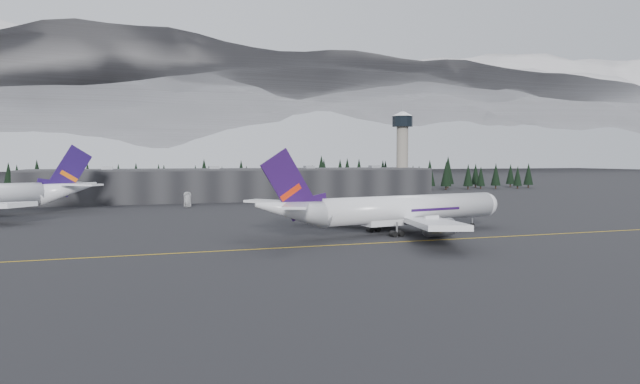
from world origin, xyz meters
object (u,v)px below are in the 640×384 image
object	(u,v)px
terminal	(239,184)
gse_vehicle_a	(188,205)
control_tower	(402,144)
jet_main	(390,210)
gse_vehicle_b	(307,201)

from	to	relation	value
terminal	gse_vehicle_a	bearing A→B (deg)	-126.60
control_tower	jet_main	size ratio (longest dim) A/B	0.59
gse_vehicle_b	control_tower	bearing A→B (deg)	107.01
terminal	control_tower	distance (m)	76.98
terminal	jet_main	bearing A→B (deg)	-83.57
control_tower	jet_main	xyz separation A→B (m)	(-62.02, -118.17, -18.09)
jet_main	gse_vehicle_a	world-z (taller)	jet_main
gse_vehicle_a	control_tower	bearing A→B (deg)	23.61
control_tower	gse_vehicle_b	distance (m)	66.91
jet_main	gse_vehicle_b	xyz separation A→B (m)	(7.41, 86.82, -4.52)
gse_vehicle_a	terminal	bearing A→B (deg)	57.72
jet_main	gse_vehicle_a	xyz separation A→B (m)	(-36.32, 83.74, -4.57)
control_tower	gse_vehicle_b	bearing A→B (deg)	-150.14
terminal	control_tower	xyz separation A→B (m)	(75.00, 3.00, 17.11)
gse_vehicle_a	gse_vehicle_b	world-z (taller)	gse_vehicle_b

